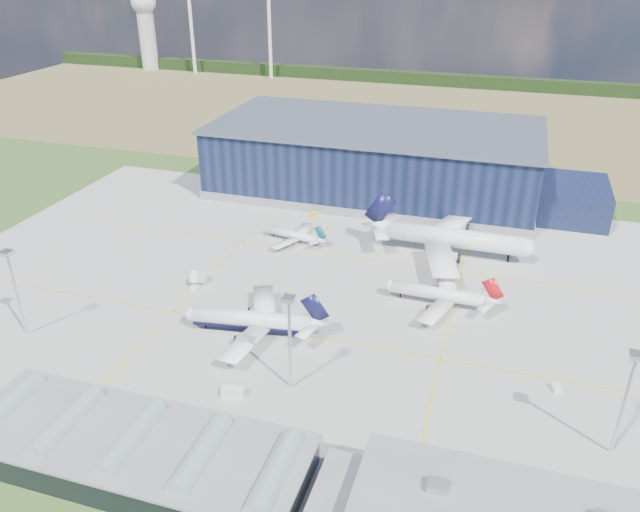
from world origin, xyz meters
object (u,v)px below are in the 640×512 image
at_px(gse_tug_b, 125,402).
at_px(car_a, 397,473).
at_px(hangar, 383,161).
at_px(light_mast_east, 628,388).
at_px(gse_tug_c, 314,214).
at_px(airliner_widebody, 455,229).
at_px(airliner_red, 438,288).
at_px(airstair, 199,280).
at_px(light_mast_center, 290,328).
at_px(airliner_regional, 293,231).
at_px(light_mast_west, 13,279).
at_px(gse_van_a, 233,392).
at_px(airliner_navy, 249,312).
at_px(gse_van_c, 413,465).
at_px(gse_cart_a, 556,388).
at_px(car_b, 543,506).

xyz_separation_m(gse_tug_b, car_a, (58.31, -2.00, -0.14)).
bearing_deg(hangar, gse_tug_b, -99.71).
xyz_separation_m(light_mast_east, gse_tug_c, (-89.54, 92.00, -14.74)).
bearing_deg(light_mast_east, car_a, -154.64).
relative_size(hangar, airliner_widebody, 2.70).
xyz_separation_m(hangar, airliner_widebody, (33.23, -48.77, -2.86)).
bearing_deg(airliner_red, airliner_widebody, -88.72).
relative_size(gse_tug_c, airstair, 0.59).
relative_size(gse_tug_b, airstair, 0.61).
relative_size(light_mast_center, airliner_regional, 0.99).
bearing_deg(airliner_widebody, hangar, 125.11).
bearing_deg(light_mast_west, gse_van_a, -6.32).
relative_size(airliner_navy, airstair, 7.06).
distance_m(gse_van_c, airstair, 86.66).
xyz_separation_m(light_mast_east, gse_cart_a, (-9.52, 16.35, -14.85)).
bearing_deg(light_mast_center, airliner_red, 60.12).
xyz_separation_m(airliner_regional, gse_van_c, (54.24, -86.00, -2.50)).
distance_m(light_mast_center, gse_cart_a, 59.72).
xyz_separation_m(airliner_red, car_b, (26.95, -62.58, -4.57)).
bearing_deg(gse_van_c, airstair, 78.27).
relative_size(airliner_red, gse_tug_b, 9.84).
distance_m(light_mast_west, gse_cart_a, 127.41).
distance_m(airliner_widebody, gse_tug_b, 108.74).
bearing_deg(gse_cart_a, airliner_red, 119.74).
xyz_separation_m(gse_tug_b, gse_van_c, (60.95, 0.00, 0.60)).
bearing_deg(gse_van_c, light_mast_east, -41.33).
bearing_deg(gse_tug_c, car_a, -67.33).
distance_m(airliner_navy, airliner_regional, 53.40).
distance_m(airliner_regional, car_a, 102.06).
height_order(gse_van_c, car_b, gse_van_c).
relative_size(hangar, car_a, 43.81).
bearing_deg(light_mast_east, gse_tug_c, 134.22).
bearing_deg(car_a, gse_van_c, -32.59).
height_order(light_mast_center, car_b, light_mast_center).
bearing_deg(airliner_widebody, car_b, -73.41).
height_order(airliner_red, car_a, airliner_red).
relative_size(hangar, gse_van_a, 29.59).
bearing_deg(gse_van_c, light_mast_center, 85.97).
height_order(gse_tug_b, car_a, gse_tug_b).
distance_m(hangar, gse_tug_c, 38.69).
relative_size(gse_van_a, gse_tug_c, 1.56).
bearing_deg(airstair, gse_cart_a, -6.90).
bearing_deg(airstair, gse_tug_b, -75.76).
distance_m(gse_van_c, car_b, 23.00).
distance_m(light_mast_west, gse_tug_c, 103.67).
bearing_deg(airliner_regional, hangar, -96.85).
height_order(airliner_regional, gse_tug_b, airliner_regional).
bearing_deg(airliner_regional, car_b, 141.99).
distance_m(airliner_regional, gse_tug_c, 22.22).
height_order(light_mast_center, airstair, light_mast_center).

